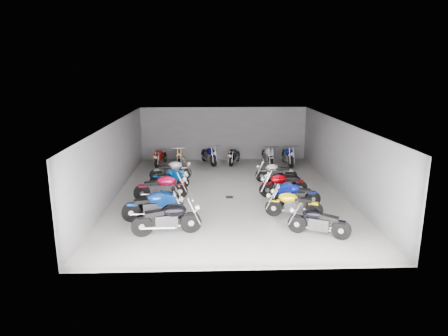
{
  "coord_description": "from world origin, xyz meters",
  "views": [
    {
      "loc": [
        -0.83,
        -17.05,
        5.46
      ],
      "look_at": [
        -0.19,
        0.77,
        1.0
      ],
      "focal_mm": 32.0,
      "sensor_mm": 36.0,
      "label": 1
    }
  ],
  "objects_px": {
    "motorcycle_left_a": "(167,218)",
    "motorcycle_back_b": "(180,156)",
    "motorcycle_right_e": "(282,180)",
    "motorcycle_back_c": "(209,155)",
    "motorcycle_right_b": "(293,204)",
    "motorcycle_back_a": "(161,158)",
    "motorcycle_left_f": "(171,170)",
    "motorcycle_right_f": "(276,172)",
    "motorcycle_right_d": "(283,184)",
    "motorcycle_back_d": "(234,156)",
    "motorcycle_left_d": "(161,187)",
    "motorcycle_left_e": "(170,178)",
    "motorcycle_right_c": "(294,195)",
    "motorcycle_left_b": "(154,206)",
    "drain_grate": "(229,197)",
    "motorcycle_right_a": "(318,222)",
    "motorcycle_back_e": "(268,156)",
    "motorcycle_back_f": "(288,156)",
    "motorcycle_left_c": "(161,200)"
  },
  "relations": [
    {
      "from": "motorcycle_left_a",
      "to": "motorcycle_back_b",
      "type": "distance_m",
      "value": 10.19
    },
    {
      "from": "motorcycle_right_e",
      "to": "motorcycle_back_c",
      "type": "relative_size",
      "value": 0.89
    },
    {
      "from": "motorcycle_right_b",
      "to": "motorcycle_back_a",
      "type": "relative_size",
      "value": 1.09
    },
    {
      "from": "motorcycle_left_f",
      "to": "motorcycle_right_f",
      "type": "height_order",
      "value": "motorcycle_left_f"
    },
    {
      "from": "motorcycle_right_d",
      "to": "motorcycle_back_a",
      "type": "xyz_separation_m",
      "value": [
        -6.04,
        5.92,
        -0.06
      ]
    },
    {
      "from": "motorcycle_back_d",
      "to": "motorcycle_right_b",
      "type": "bearing_deg",
      "value": 120.41
    },
    {
      "from": "motorcycle_back_b",
      "to": "motorcycle_left_d",
      "type": "bearing_deg",
      "value": 85.48
    },
    {
      "from": "motorcycle_left_d",
      "to": "motorcycle_left_e",
      "type": "distance_m",
      "value": 1.78
    },
    {
      "from": "motorcycle_right_c",
      "to": "motorcycle_back_d",
      "type": "height_order",
      "value": "motorcycle_right_c"
    },
    {
      "from": "motorcycle_left_f",
      "to": "motorcycle_right_e",
      "type": "xyz_separation_m",
      "value": [
        5.25,
        -1.8,
        -0.05
      ]
    },
    {
      "from": "motorcycle_left_b",
      "to": "motorcycle_back_a",
      "type": "relative_size",
      "value": 1.19
    },
    {
      "from": "drain_grate",
      "to": "motorcycle_left_f",
      "type": "bearing_deg",
      "value": 134.41
    },
    {
      "from": "motorcycle_left_b",
      "to": "motorcycle_left_d",
      "type": "height_order",
      "value": "motorcycle_left_b"
    },
    {
      "from": "motorcycle_left_f",
      "to": "motorcycle_back_b",
      "type": "bearing_deg",
      "value": 159.33
    },
    {
      "from": "motorcycle_right_a",
      "to": "motorcycle_left_f",
      "type": "bearing_deg",
      "value": 62.83
    },
    {
      "from": "motorcycle_left_e",
      "to": "motorcycle_left_f",
      "type": "relative_size",
      "value": 0.91
    },
    {
      "from": "motorcycle_left_a",
      "to": "motorcycle_back_e",
      "type": "xyz_separation_m",
      "value": [
        4.77,
        9.74,
        -0.02
      ]
    },
    {
      "from": "motorcycle_left_a",
      "to": "motorcycle_left_e",
      "type": "distance_m",
      "value": 5.47
    },
    {
      "from": "motorcycle_right_d",
      "to": "motorcycle_right_e",
      "type": "relative_size",
      "value": 1.17
    },
    {
      "from": "motorcycle_back_b",
      "to": "motorcycle_back_c",
      "type": "distance_m",
      "value": 1.71
    },
    {
      "from": "motorcycle_back_c",
      "to": "motorcycle_back_e",
      "type": "distance_m",
      "value": 3.42
    },
    {
      "from": "motorcycle_right_f",
      "to": "motorcycle_back_f",
      "type": "height_order",
      "value": "motorcycle_back_f"
    },
    {
      "from": "motorcycle_left_e",
      "to": "motorcycle_right_f",
      "type": "height_order",
      "value": "motorcycle_right_f"
    },
    {
      "from": "motorcycle_left_e",
      "to": "motorcycle_back_f",
      "type": "distance_m",
      "value": 7.71
    },
    {
      "from": "motorcycle_back_d",
      "to": "motorcycle_left_f",
      "type": "bearing_deg",
      "value": 64.77
    },
    {
      "from": "drain_grate",
      "to": "motorcycle_right_b",
      "type": "height_order",
      "value": "motorcycle_right_b"
    },
    {
      "from": "motorcycle_left_f",
      "to": "motorcycle_back_a",
      "type": "xyz_separation_m",
      "value": [
        -0.91,
        3.17,
        -0.04
      ]
    },
    {
      "from": "motorcycle_left_e",
      "to": "motorcycle_back_d",
      "type": "distance_m",
      "value": 5.74
    },
    {
      "from": "drain_grate",
      "to": "motorcycle_back_f",
      "type": "height_order",
      "value": "motorcycle_back_f"
    },
    {
      "from": "motorcycle_left_d",
      "to": "motorcycle_right_f",
      "type": "bearing_deg",
      "value": 107.3
    },
    {
      "from": "motorcycle_back_b",
      "to": "motorcycle_right_c",
      "type": "bearing_deg",
      "value": 122.09
    },
    {
      "from": "motorcycle_right_b",
      "to": "motorcycle_left_c",
      "type": "bearing_deg",
      "value": 94.13
    },
    {
      "from": "motorcycle_left_a",
      "to": "motorcycle_left_f",
      "type": "xyz_separation_m",
      "value": [
        -0.5,
        6.75,
        -0.06
      ]
    },
    {
      "from": "motorcycle_right_c",
      "to": "motorcycle_back_c",
      "type": "bearing_deg",
      "value": 18.04
    },
    {
      "from": "motorcycle_right_a",
      "to": "motorcycle_back_b",
      "type": "relative_size",
      "value": 0.97
    },
    {
      "from": "motorcycle_back_a",
      "to": "motorcycle_back_b",
      "type": "height_order",
      "value": "motorcycle_back_b"
    },
    {
      "from": "motorcycle_left_b",
      "to": "motorcycle_back_d",
      "type": "xyz_separation_m",
      "value": [
        3.48,
        8.85,
        -0.09
      ]
    },
    {
      "from": "motorcycle_right_c",
      "to": "motorcycle_back_d",
      "type": "xyz_separation_m",
      "value": [
        -1.96,
        7.62,
        -0.05
      ]
    },
    {
      "from": "motorcycle_right_c",
      "to": "motorcycle_left_f",
      "type": "bearing_deg",
      "value": 45.52
    },
    {
      "from": "drain_grate",
      "to": "motorcycle_left_c",
      "type": "bearing_deg",
      "value": -149.92
    },
    {
      "from": "motorcycle_left_f",
      "to": "motorcycle_right_c",
      "type": "xyz_separation_m",
      "value": [
        5.33,
        -4.23,
        -0.0
      ]
    },
    {
      "from": "motorcycle_left_d",
      "to": "motorcycle_back_b",
      "type": "height_order",
      "value": "motorcycle_left_d"
    },
    {
      "from": "motorcycle_left_f",
      "to": "motorcycle_back_c",
      "type": "distance_m",
      "value": 3.95
    },
    {
      "from": "motorcycle_right_c",
      "to": "motorcycle_right_e",
      "type": "bearing_deg",
      "value": -4.18
    },
    {
      "from": "motorcycle_left_a",
      "to": "motorcycle_left_d",
      "type": "relative_size",
      "value": 1.03
    },
    {
      "from": "motorcycle_back_c",
      "to": "motorcycle_left_b",
      "type": "bearing_deg",
      "value": 56.71
    },
    {
      "from": "motorcycle_back_e",
      "to": "motorcycle_back_a",
      "type": "bearing_deg",
      "value": -7.55
    },
    {
      "from": "motorcycle_left_b",
      "to": "motorcycle_back_c",
      "type": "relative_size",
      "value": 1.09
    },
    {
      "from": "motorcycle_left_a",
      "to": "motorcycle_back_d",
      "type": "bearing_deg",
      "value": 154.7
    },
    {
      "from": "motorcycle_back_d",
      "to": "motorcycle_back_f",
      "type": "xyz_separation_m",
      "value": [
        3.08,
        -0.39,
        0.09
      ]
    }
  ]
}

